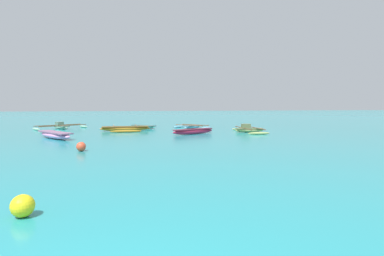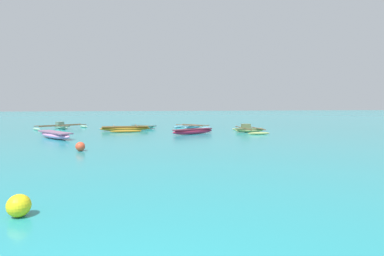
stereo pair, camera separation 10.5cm
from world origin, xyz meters
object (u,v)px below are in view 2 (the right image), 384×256
at_px(moored_boat_4, 144,127).
at_px(mooring_buoy_0, 80,147).
at_px(moored_boat_2, 61,126).
at_px(moored_boat_6, 55,135).
at_px(moored_boat_1, 192,127).
at_px(moored_boat_3, 193,131).
at_px(mooring_buoy_2, 19,206).
at_px(moored_boat_0, 125,128).
at_px(moored_boat_5, 249,129).

distance_m(moored_boat_4, mooring_buoy_0, 14.27).
height_order(moored_boat_2, moored_boat_6, moored_boat_2).
distance_m(moored_boat_1, moored_boat_3, 5.75).
bearing_deg(moored_boat_4, mooring_buoy_2, -49.26).
distance_m(moored_boat_1, mooring_buoy_2, 22.91).
distance_m(moored_boat_0, moored_boat_5, 10.41).
distance_m(moored_boat_4, mooring_buoy_2, 22.70).
bearing_deg(moored_boat_6, mooring_buoy_2, -24.95).
distance_m(moored_boat_1, moored_boat_2, 12.28).
height_order(moored_boat_4, mooring_buoy_2, mooring_buoy_2).
height_order(moored_boat_1, mooring_buoy_0, mooring_buoy_0).
distance_m(moored_boat_0, mooring_buoy_2, 19.93).
height_order(moored_boat_3, moored_boat_5, moored_boat_5).
bearing_deg(moored_boat_0, moored_boat_6, -133.38).
bearing_deg(moored_boat_6, moored_boat_3, 61.40).
xyz_separation_m(moored_boat_2, moored_boat_6, (1.32, -8.86, 0.04)).
xyz_separation_m(moored_boat_0, moored_boat_1, (6.22, 1.52, -0.05)).
bearing_deg(moored_boat_6, moored_boat_2, 154.11).
height_order(moored_boat_2, mooring_buoy_0, moored_boat_2).
relative_size(moored_boat_2, moored_boat_3, 1.30).
xyz_separation_m(moored_boat_0, moored_boat_5, (9.82, -3.47, 0.01)).
bearing_deg(mooring_buoy_2, moored_boat_1, 68.75).
height_order(moored_boat_6, mooring_buoy_0, moored_boat_6).
height_order(moored_boat_2, moored_boat_3, moored_boat_2).
distance_m(moored_boat_3, moored_boat_6, 9.59).
xyz_separation_m(moored_boat_2, moored_boat_4, (7.56, -1.25, -0.04)).
height_order(moored_boat_1, moored_boat_3, moored_boat_3).
bearing_deg(moored_boat_3, moored_boat_0, 116.52).
bearing_deg(moored_boat_3, moored_boat_4, 92.14).
distance_m(moored_boat_3, mooring_buoy_2, 17.26).
bearing_deg(moored_boat_0, moored_boat_3, -40.80).
height_order(moored_boat_0, moored_boat_3, moored_boat_0).
bearing_deg(moored_boat_1, moored_boat_2, 130.22).
relative_size(moored_boat_6, mooring_buoy_2, 8.47).
xyz_separation_m(moored_boat_6, mooring_buoy_0, (2.41, -6.14, -0.03)).
bearing_deg(moored_boat_0, moored_boat_5, -21.02).
height_order(moored_boat_4, mooring_buoy_0, mooring_buoy_0).
bearing_deg(moored_boat_3, moored_boat_2, 119.75).
distance_m(moored_boat_2, mooring_buoy_0, 15.45).
distance_m(moored_boat_0, moored_boat_1, 6.41).
bearing_deg(moored_boat_5, mooring_buoy_2, -121.42).
bearing_deg(moored_boat_3, moored_boat_1, 53.60).
bearing_deg(moored_boat_3, mooring_buoy_0, -159.37).
height_order(moored_boat_1, moored_boat_2, moored_boat_2).
relative_size(moored_boat_3, moored_boat_5, 0.80).
relative_size(moored_boat_0, mooring_buoy_0, 9.53).
height_order(moored_boat_0, moored_boat_6, moored_boat_0).
distance_m(moored_boat_1, moored_boat_5, 6.15).
bearing_deg(moored_boat_6, moored_boat_5, 61.96).
height_order(moored_boat_0, moored_boat_1, moored_boat_0).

